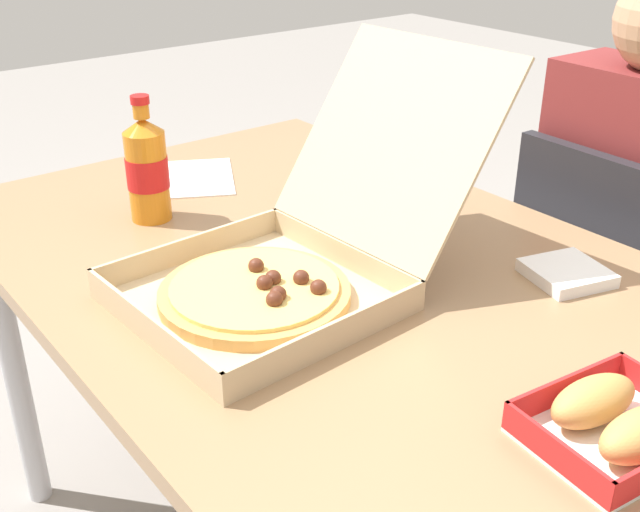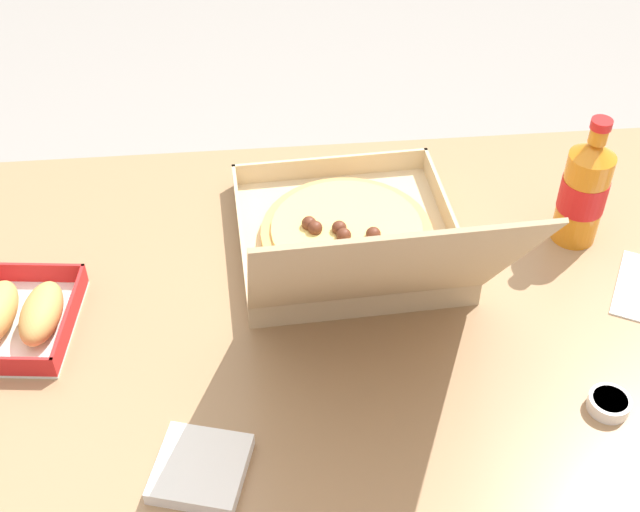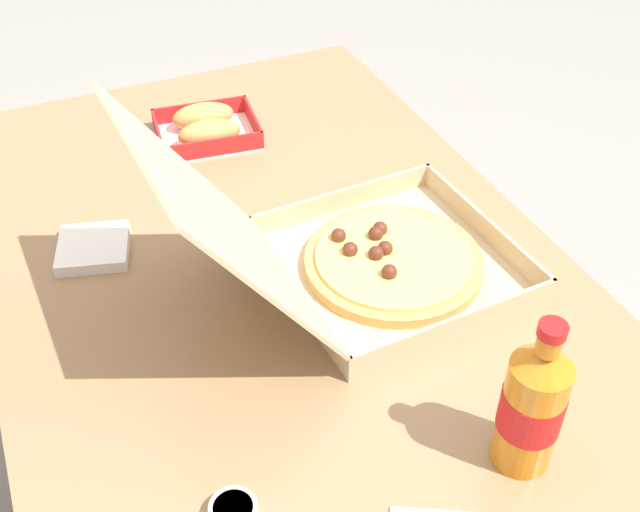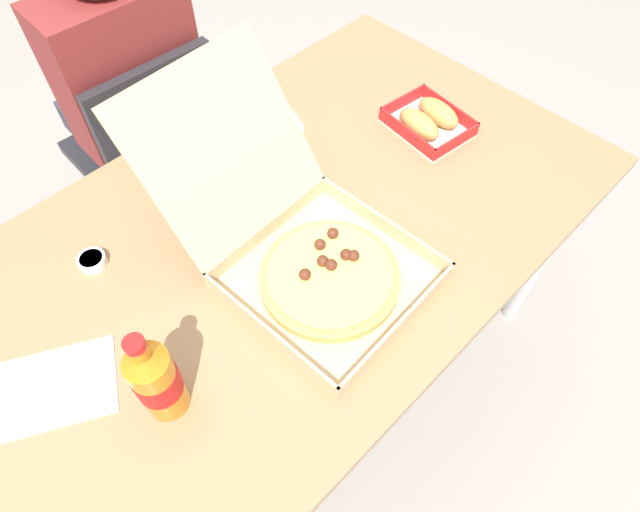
# 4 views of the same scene
# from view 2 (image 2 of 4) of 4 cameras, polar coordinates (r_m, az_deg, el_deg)

# --- Properties ---
(dining_table) EXTENTS (1.47, 0.87, 0.73)m
(dining_table) POSITION_cam_2_polar(r_m,az_deg,el_deg) (1.31, 1.40, -6.06)
(dining_table) COLOR #997551
(dining_table) RESTS_ON ground_plane
(pizza_box_open) EXTENTS (0.37, 0.56, 0.33)m
(pizza_box_open) POSITION_cam_2_polar(r_m,az_deg,el_deg) (1.31, 2.19, 1.10)
(pizza_box_open) COLOR tan
(pizza_box_open) RESTS_ON dining_table
(bread_side_box) EXTENTS (0.17, 0.21, 0.06)m
(bread_side_box) POSITION_cam_2_polar(r_m,az_deg,el_deg) (1.30, -19.51, -3.76)
(bread_side_box) COLOR white
(bread_side_box) RESTS_ON dining_table
(cola_bottle) EXTENTS (0.07, 0.07, 0.22)m
(cola_bottle) POSITION_cam_2_polar(r_m,az_deg,el_deg) (1.39, 17.29, 4.23)
(cola_bottle) COLOR orange
(cola_bottle) RESTS_ON dining_table
(napkin_pile) EXTENTS (0.14, 0.14, 0.02)m
(napkin_pile) POSITION_cam_2_polar(r_m,az_deg,el_deg) (1.09, -8.00, -13.93)
(napkin_pile) COLOR white
(napkin_pile) RESTS_ON dining_table
(dipping_sauce_cup) EXTENTS (0.06, 0.06, 0.02)m
(dipping_sauce_cup) POSITION_cam_2_polar(r_m,az_deg,el_deg) (1.20, 18.83, -9.31)
(dipping_sauce_cup) COLOR white
(dipping_sauce_cup) RESTS_ON dining_table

